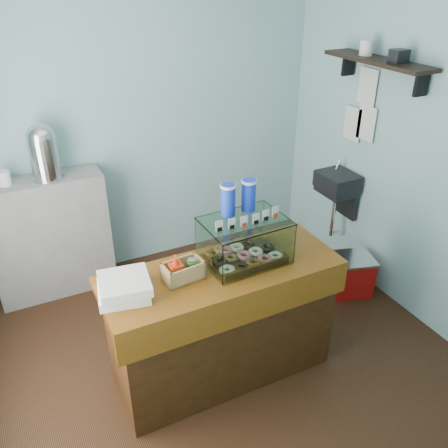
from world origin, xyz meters
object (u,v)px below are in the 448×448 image
coffee_urn (43,151)px  counter (222,322)px  red_cooler (348,275)px  display_case (243,236)px

coffee_urn → counter: bearing=-62.1°
coffee_urn → red_cooler: (2.27, -1.20, -1.16)m
coffee_urn → red_cooler: coffee_urn is taller
display_case → coffee_urn: (-1.01, 1.48, 0.28)m
counter → red_cooler: (1.45, 0.35, -0.28)m
counter → display_case: display_case is taller
counter → display_case: 0.64m
display_case → red_cooler: display_case is taller
counter → red_cooler: counter is taller
counter → coffee_urn: bearing=117.9°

